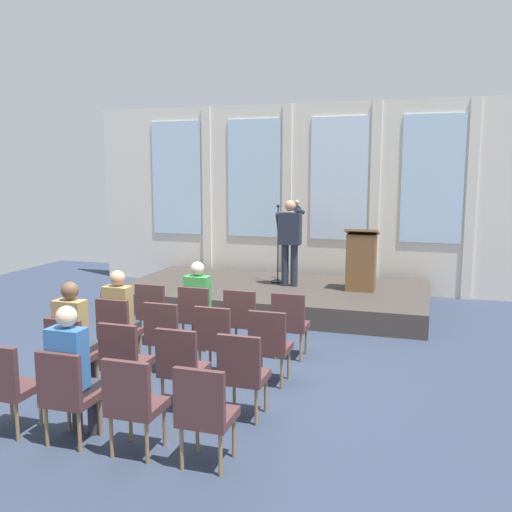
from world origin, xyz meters
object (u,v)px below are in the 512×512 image
(chair_r0_c1, at_px, (197,313))
(chair_r1_c1, at_px, (165,332))
(chair_r1_c2, at_px, (216,337))
(chair_r1_c3, at_px, (269,342))
(chair_r2_c0, at_px, (70,351))
(chair_r2_c1, at_px, (124,357))
(chair_r3_c1, at_px, (67,391))
(chair_r0_c2, at_px, (242,317))
(speaker, at_px, (290,236))
(audience_r2_c0, at_px, (74,332))
(chair_r3_c3, at_px, (204,410))
(mic_stand, at_px, (278,266))
(chair_r0_c3, at_px, (290,321))
(chair_r1_c0, at_px, (117,328))
(chair_r2_c3, at_px, (242,371))
(chair_r0_c0, at_px, (154,310))
(audience_r0_c1, at_px, (199,300))
(audience_r3_c1, at_px, (71,367))
(audience_r1_c0, at_px, (120,313))
(chair_r3_c2, at_px, (133,400))
(lectern, at_px, (361,261))
(chair_r3_c0, at_px, (6,383))
(chair_r2_c2, at_px, (181,364))

(chair_r0_c1, height_order, chair_r1_c1, same)
(chair_r1_c1, distance_m, chair_r1_c2, 0.70)
(chair_r1_c3, distance_m, chair_r2_c0, 2.33)
(chair_r2_c1, bearing_deg, chair_r3_c1, -90.00)
(chair_r0_c1, bearing_deg, chair_r1_c2, -55.54)
(chair_r0_c2, height_order, chair_r2_c1, same)
(speaker, height_order, audience_r2_c0, speaker)
(chair_r1_c2, bearing_deg, chair_r3_c3, -71.06)
(speaker, height_order, mic_stand, speaker)
(chair_r0_c3, xyz_separation_m, chair_r1_c0, (-2.09, -1.02, 0.00))
(chair_r0_c1, relative_size, chair_r2_c3, 1.00)
(chair_r0_c0, relative_size, chair_r3_c3, 1.00)
(chair_r0_c1, xyz_separation_m, audience_r0_c1, (0.00, 0.08, 0.18))
(mic_stand, bearing_deg, chair_r2_c0, -101.01)
(chair_r0_c1, height_order, chair_r0_c2, same)
(chair_r0_c1, xyz_separation_m, audience_r3_c1, (0.00, -2.97, 0.21))
(audience_r0_c1, relative_size, chair_r0_c2, 1.37)
(audience_r1_c0, bearing_deg, audience_r3_c1, -71.08)
(audience_r0_c1, relative_size, audience_r2_c0, 0.97)
(chair_r0_c2, xyz_separation_m, chair_r1_c3, (0.70, -1.02, 0.00))
(chair_r0_c3, xyz_separation_m, chair_r3_c1, (-1.39, -3.05, 0.00))
(speaker, distance_m, chair_r3_c3, 6.17)
(mic_stand, relative_size, chair_r1_c1, 1.65)
(chair_r0_c0, distance_m, chair_r1_c2, 1.73)
(chair_r3_c3, bearing_deg, mic_stand, 99.55)
(chair_r2_c0, relative_size, chair_r3_c2, 1.00)
(chair_r0_c2, height_order, chair_r3_c1, same)
(chair_r1_c1, xyz_separation_m, audience_r2_c0, (-0.70, -0.94, 0.21))
(chair_r0_c3, distance_m, chair_r1_c2, 1.23)
(chair_r0_c0, bearing_deg, chair_r2_c0, -90.00)
(audience_r0_c1, bearing_deg, chair_r3_c2, -77.44)
(lectern, bearing_deg, speaker, 179.85)
(chair_r1_c1, distance_m, chair_r1_c3, 1.39)
(audience_r0_c1, bearing_deg, speaker, 77.76)
(chair_r0_c1, distance_m, chair_r0_c2, 0.70)
(chair_r0_c0, distance_m, chair_r3_c1, 3.13)
(speaker, bearing_deg, mic_stand, 141.00)
(audience_r1_c0, distance_m, audience_r3_c1, 2.15)
(chair_r1_c2, relative_size, chair_r2_c3, 1.00)
(audience_r0_c1, xyz_separation_m, chair_r0_c3, (1.39, -0.08, -0.18))
(chair_r1_c0, distance_m, chair_r3_c0, 2.03)
(audience_r2_c0, height_order, chair_r2_c2, audience_r2_c0)
(chair_r3_c3, bearing_deg, chair_r2_c0, 154.10)
(lectern, height_order, chair_r2_c0, lectern)
(chair_r0_c0, bearing_deg, chair_r1_c0, -90.00)
(chair_r1_c0, bearing_deg, chair_r1_c3, 0.00)
(audience_r1_c0, relative_size, chair_r2_c2, 1.38)
(audience_r1_c0, distance_m, chair_r3_c1, 2.23)
(speaker, bearing_deg, audience_r3_c1, -96.07)
(mic_stand, relative_size, chair_r3_c0, 1.65)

